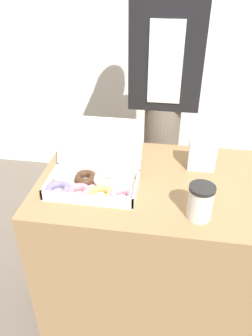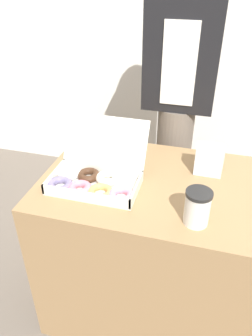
# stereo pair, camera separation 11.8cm
# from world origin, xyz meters

# --- Properties ---
(ground_plane) EXTENTS (14.00, 14.00, 0.00)m
(ground_plane) POSITION_xyz_m (0.00, 0.00, 0.00)
(ground_plane) COLOR #665B51
(wall_back) EXTENTS (10.00, 0.05, 2.60)m
(wall_back) POSITION_xyz_m (0.00, 1.27, 1.30)
(wall_back) COLOR silver
(wall_back) RESTS_ON ground_plane
(table) EXTENTS (0.94, 0.63, 0.77)m
(table) POSITION_xyz_m (0.00, 0.00, 0.39)
(table) COLOR #99754C
(table) RESTS_ON ground_plane
(donut_box) EXTENTS (0.38, 0.32, 0.22)m
(donut_box) POSITION_xyz_m (-0.24, -0.09, 0.81)
(donut_box) COLOR silver
(donut_box) RESTS_ON table
(coffee_cup) EXTENTS (0.09, 0.09, 0.13)m
(coffee_cup) POSITION_xyz_m (0.17, -0.20, 0.84)
(coffee_cup) COLOR silver
(coffee_cup) RESTS_ON table
(napkin_holder) EXTENTS (0.11, 0.06, 0.13)m
(napkin_holder) POSITION_xyz_m (0.19, 0.12, 0.84)
(napkin_holder) COLOR silver
(napkin_holder) RESTS_ON table
(person_customer) EXTENTS (0.34, 0.23, 1.72)m
(person_customer) POSITION_xyz_m (0.01, 0.48, 1.00)
(person_customer) COLOR #665B51
(person_customer) RESTS_ON ground_plane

